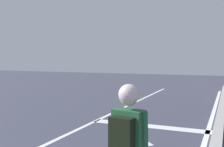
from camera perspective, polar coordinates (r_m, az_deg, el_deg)
The scene contains 6 objects.
lane_line_center at distance 7.55m, azimuth -6.18°, elevation -11.12°, with size 0.12×20.00×0.01m, color silver.
lane_line_curbside at distance 6.64m, azimuth 18.91°, elevation -13.30°, with size 0.12×20.00×0.01m, color silver.
stop_bar at distance 7.69m, azimuth 7.99°, elevation -10.87°, with size 3.30×0.40×0.01m, color silver.
lane_arrow_head at distance 6.17m, azimuth 5.44°, elevation -14.44°, with size 0.56×0.44×0.01m, color silver.
curb_strip at distance 6.61m, azimuth 21.14°, elevation -12.82°, with size 0.24×24.00×0.14m, color #A09E9C.
skater at distance 3.02m, azimuth 3.32°, elevation -13.20°, with size 0.42×0.59×1.52m.
Camera 1 is at (3.89, -0.36, 1.89)m, focal length 43.60 mm.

